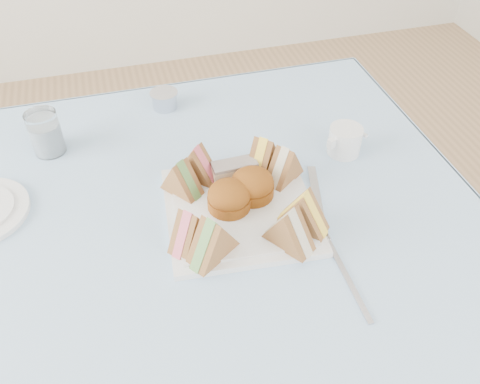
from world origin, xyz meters
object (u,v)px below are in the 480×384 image
object	(u,v)px
creamer_jug	(345,140)
water_glass	(45,133)
table	(209,363)
serving_plate	(240,211)

from	to	relation	value
creamer_jug	water_glass	bearing A→B (deg)	141.65
table	serving_plate	world-z (taller)	serving_plate
water_glass	creamer_jug	world-z (taller)	water_glass
water_glass	serving_plate	bearing A→B (deg)	-40.42
table	water_glass	xyz separation A→B (m)	(-0.23, 0.33, 0.42)
table	water_glass	bearing A→B (deg)	125.32
water_glass	creamer_jug	distance (m)	0.58
water_glass	table	bearing A→B (deg)	-54.68
table	creamer_jug	bearing A→B (deg)	26.99
serving_plate	water_glass	world-z (taller)	water_glass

